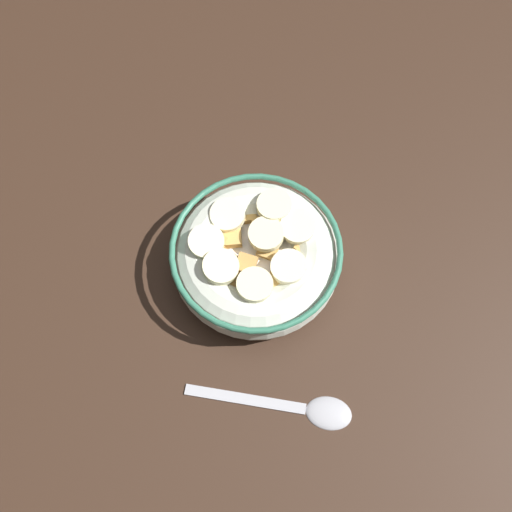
% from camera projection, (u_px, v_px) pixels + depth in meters
% --- Properties ---
extents(ground_plane, '(0.90, 0.90, 0.02)m').
position_uv_depth(ground_plane, '(256.00, 271.00, 0.60)').
color(ground_plane, '#332116').
extents(cereal_bowl, '(0.17, 0.17, 0.06)m').
position_uv_depth(cereal_bowl, '(256.00, 257.00, 0.56)').
color(cereal_bowl, beige).
rests_on(cereal_bowl, ground_plane).
extents(spoon, '(0.04, 0.16, 0.01)m').
position_uv_depth(spoon, '(305.00, 409.00, 0.53)').
color(spoon, '#A5A5AD').
rests_on(spoon, ground_plane).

